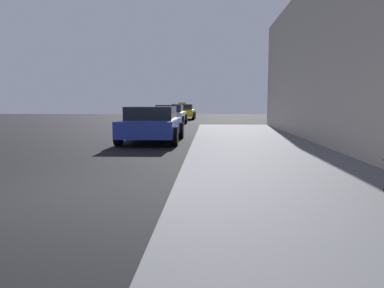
{
  "coord_description": "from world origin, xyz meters",
  "views": [
    {
      "loc": [
        2.54,
        -5.12,
        1.41
      ],
      "look_at": [
        2.16,
        2.96,
        0.49
      ],
      "focal_mm": 34.12,
      "sensor_mm": 36.0,
      "label": 1
    }
  ],
  "objects_px": {
    "car_blue": "(152,124)",
    "car_green": "(180,110)",
    "car_white": "(170,115)",
    "car_yellow": "(184,112)"
  },
  "relations": [
    {
      "from": "car_blue",
      "to": "car_green",
      "type": "relative_size",
      "value": 0.95
    },
    {
      "from": "car_white",
      "to": "car_green",
      "type": "xyz_separation_m",
      "value": [
        -0.6,
        15.46,
        0.0
      ]
    },
    {
      "from": "car_blue",
      "to": "car_green",
      "type": "bearing_deg",
      "value": 92.28
    },
    {
      "from": "car_blue",
      "to": "car_white",
      "type": "bearing_deg",
      "value": 92.39
    },
    {
      "from": "car_green",
      "to": "car_yellow",
      "type": "bearing_deg",
      "value": -83.14
    },
    {
      "from": "car_green",
      "to": "car_blue",
      "type": "bearing_deg",
      "value": -87.72
    },
    {
      "from": "car_white",
      "to": "car_yellow",
      "type": "xyz_separation_m",
      "value": [
        0.28,
        8.19,
        -0.0
      ]
    },
    {
      "from": "car_white",
      "to": "car_blue",
      "type": "bearing_deg",
      "value": -87.61
    },
    {
      "from": "car_yellow",
      "to": "car_blue",
      "type": "bearing_deg",
      "value": -89.57
    },
    {
      "from": "car_blue",
      "to": "car_white",
      "type": "distance_m",
      "value": 9.95
    }
  ]
}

